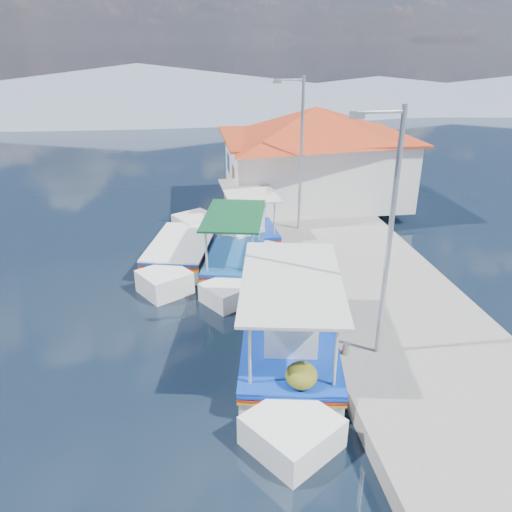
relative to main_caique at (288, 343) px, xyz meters
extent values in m
plane|color=black|center=(-2.46, -2.63, -0.52)|extent=(160.00, 160.00, 0.00)
cube|color=gray|center=(3.44, 3.37, -0.27)|extent=(5.00, 44.00, 0.50)
cylinder|color=#A5A8AD|center=(1.34, -0.63, 0.13)|extent=(0.20, 0.20, 0.30)
cylinder|color=#A5A8AD|center=(1.34, 5.37, 0.13)|extent=(0.20, 0.20, 0.30)
cylinder|color=#A5A8AD|center=(1.34, 11.37, 0.13)|extent=(0.20, 0.20, 0.30)
cube|color=white|center=(0.01, -0.08, -0.29)|extent=(3.07, 4.85, 0.99)
cube|color=white|center=(-0.53, 2.86, -0.16)|extent=(2.29, 2.29, 1.09)
cube|color=white|center=(0.54, -2.93, -0.29)|extent=(2.23, 2.23, 0.94)
cube|color=#0D36AB|center=(0.01, -0.08, 0.17)|extent=(3.17, 5.00, 0.06)
cube|color=red|center=(0.01, -0.08, 0.08)|extent=(3.17, 5.00, 0.05)
cube|color=orange|center=(0.01, -0.08, 0.01)|extent=(3.17, 5.00, 0.04)
cube|color=#0D36AB|center=(0.01, -0.08, 0.24)|extent=(3.18, 4.96, 0.05)
cube|color=brown|center=(0.01, -0.08, 0.21)|extent=(2.88, 4.73, 0.05)
cube|color=white|center=(0.07, -0.39, 0.78)|extent=(1.48, 1.56, 1.14)
cube|color=silver|center=(0.07, -0.39, 1.37)|extent=(1.62, 1.68, 0.06)
cylinder|color=beige|center=(-1.23, 1.61, 1.04)|extent=(0.07, 0.07, 1.66)
cylinder|color=beige|center=(0.57, 1.95, 1.04)|extent=(0.07, 0.07, 1.66)
cylinder|color=beige|center=(-0.54, -2.11, 1.04)|extent=(0.07, 0.07, 1.66)
cylinder|color=beige|center=(1.26, -1.78, 1.04)|extent=(0.07, 0.07, 1.66)
cube|color=silver|center=(0.01, -0.08, 1.87)|extent=(3.19, 4.87, 0.07)
ellipsoid|color=#4A4A13|center=(-0.66, 1.27, 0.51)|extent=(0.79, 0.87, 0.59)
ellipsoid|color=#4A4A13|center=(-0.04, 1.92, 0.46)|extent=(0.67, 0.73, 0.50)
ellipsoid|color=#4A4A13|center=(0.56, -1.88, 0.47)|extent=(0.71, 0.78, 0.53)
sphere|color=#FF6408|center=(0.92, 0.72, 0.99)|extent=(0.42, 0.42, 0.42)
cube|color=white|center=(-0.82, 5.57, -0.31)|extent=(2.57, 3.80, 0.89)
cube|color=white|center=(-1.32, 7.85, -0.20)|extent=(1.86, 1.86, 0.98)
cube|color=white|center=(-0.34, 3.35, -0.31)|extent=(1.81, 1.81, 0.84)
cube|color=#0D36AB|center=(-0.82, 5.57, 0.10)|extent=(2.64, 3.92, 0.06)
cube|color=red|center=(-0.82, 5.57, 0.02)|extent=(2.64, 3.92, 0.05)
cube|color=orange|center=(-0.82, 5.57, -0.04)|extent=(2.64, 3.92, 0.04)
cube|color=navy|center=(-0.82, 5.57, 0.17)|extent=(2.66, 3.89, 0.05)
cube|color=brown|center=(-0.82, 5.57, 0.14)|extent=(2.41, 3.70, 0.05)
cylinder|color=beige|center=(-1.86, 6.84, 0.89)|extent=(0.07, 0.07, 1.50)
cylinder|color=beige|center=(-0.40, 7.15, 0.89)|extent=(0.07, 0.07, 1.50)
cylinder|color=beige|center=(-1.24, 3.98, 0.89)|extent=(0.07, 0.07, 1.50)
cylinder|color=beige|center=(0.22, 4.29, 0.89)|extent=(0.07, 0.07, 1.50)
cube|color=#0D4424|center=(-0.82, 5.57, 1.64)|extent=(2.66, 3.82, 0.07)
cube|color=white|center=(-2.70, 6.72, -0.27)|extent=(2.87, 4.21, 1.07)
cube|color=white|center=(-3.30, 9.22, -0.14)|extent=(2.01, 2.01, 1.18)
cube|color=white|center=(-2.12, 4.30, -0.27)|extent=(1.95, 1.95, 1.01)
cube|color=#0D36AB|center=(-2.70, 6.72, 0.23)|extent=(2.95, 4.33, 0.07)
cube|color=red|center=(-2.70, 6.72, 0.13)|extent=(2.95, 4.33, 0.06)
cube|color=orange|center=(-2.70, 6.72, 0.06)|extent=(2.95, 4.33, 0.05)
cube|color=white|center=(-2.70, 6.72, 0.30)|extent=(2.96, 4.30, 0.06)
cube|color=brown|center=(-2.70, 6.72, 0.27)|extent=(2.69, 4.10, 0.06)
cube|color=white|center=(0.08, 8.78, -0.32)|extent=(2.07, 3.74, 0.86)
cube|color=white|center=(0.19, 11.22, -0.21)|extent=(1.94, 1.94, 0.95)
cube|color=white|center=(-0.03, 6.42, -0.32)|extent=(1.89, 1.89, 0.82)
cube|color=#0D36AB|center=(0.08, 8.78, 0.08)|extent=(2.13, 3.85, 0.05)
cube|color=red|center=(0.08, 8.78, 0.01)|extent=(2.13, 3.85, 0.05)
cube|color=orange|center=(0.08, 8.78, -0.06)|extent=(2.13, 3.85, 0.04)
cube|color=#0D36AB|center=(0.08, 8.78, 0.14)|extent=(2.15, 3.82, 0.05)
cube|color=brown|center=(0.08, 8.78, 0.12)|extent=(1.91, 3.66, 0.05)
cube|color=white|center=(0.07, 8.51, 0.62)|extent=(1.10, 1.23, 1.00)
cube|color=silver|center=(0.07, 8.51, 1.13)|extent=(1.20, 1.32, 0.05)
cylinder|color=beige|center=(-0.61, 10.35, 0.84)|extent=(0.06, 0.06, 1.45)
cylinder|color=beige|center=(0.91, 10.29, 0.84)|extent=(0.06, 0.06, 1.45)
cylinder|color=beige|center=(-0.75, 7.28, 0.84)|extent=(0.06, 0.06, 1.45)
cylinder|color=beige|center=(0.77, 7.21, 0.84)|extent=(0.06, 0.06, 1.45)
cube|color=silver|center=(0.08, 8.78, 1.57)|extent=(2.17, 3.75, 0.06)
cube|color=white|center=(3.74, 12.37, 1.48)|extent=(8.00, 6.00, 3.00)
cube|color=#AE3318|center=(3.74, 12.37, 3.03)|extent=(8.64, 6.48, 0.10)
pyramid|color=#AE3318|center=(3.74, 12.37, 3.68)|extent=(10.49, 10.49, 1.40)
cube|color=brown|center=(-0.24, 11.37, 0.98)|extent=(0.06, 1.00, 2.00)
cube|color=#0D36AB|center=(-0.24, 13.87, 1.58)|extent=(0.06, 1.20, 0.90)
cylinder|color=#A5A8AD|center=(2.14, -0.63, 2.98)|extent=(0.12, 0.12, 6.00)
cylinder|color=#A5A8AD|center=(1.64, -0.63, 5.83)|extent=(1.00, 0.08, 0.08)
cube|color=#A5A8AD|center=(1.14, -0.63, 5.78)|extent=(0.30, 0.14, 0.14)
cylinder|color=#A5A8AD|center=(2.14, 8.37, 2.98)|extent=(0.12, 0.12, 6.00)
cylinder|color=#A5A8AD|center=(1.64, 8.37, 5.83)|extent=(1.00, 0.08, 0.08)
cube|color=#A5A8AD|center=(1.14, 8.37, 5.78)|extent=(0.30, 0.14, 0.14)
cone|color=slate|center=(-7.46, 53.37, 1.93)|extent=(96.00, 96.00, 5.50)
cone|color=slate|center=(22.54, 53.37, 1.08)|extent=(76.80, 76.80, 3.80)
camera|label=1|loc=(-2.35, -10.57, 7.17)|focal=34.77mm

